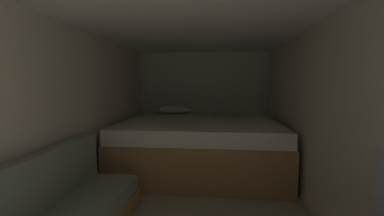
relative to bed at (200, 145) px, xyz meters
The scene contains 5 objects.
wall_back 1.18m from the bed, 89.78° to the left, with size 2.60×0.05×1.96m, color beige.
wall_left 2.02m from the bed, 131.24° to the right, with size 0.05×4.91×1.96m, color beige.
wall_right 2.02m from the bed, 48.59° to the right, with size 0.05×4.91×1.96m, color beige.
ceiling_slab 2.15m from the bed, 89.84° to the right, with size 2.60×4.91×0.05m, color white.
bed is the anchor object (origin of this frame).
Camera 1 is at (0.24, -0.60, 1.36)m, focal length 22.86 mm.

